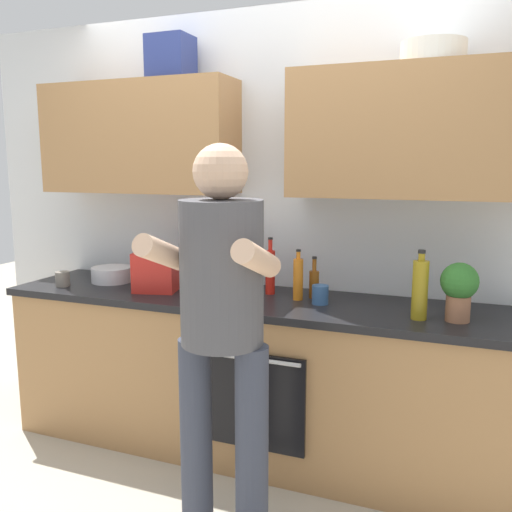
# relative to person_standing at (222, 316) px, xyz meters

# --- Properties ---
(ground_plane) EXTENTS (12.00, 12.00, 0.00)m
(ground_plane) POSITION_rel_person_standing_xyz_m (-0.17, 0.74, -1.01)
(ground_plane) COLOR #B2A893
(back_wall_unit) EXTENTS (4.00, 0.38, 2.50)m
(back_wall_unit) POSITION_rel_person_standing_xyz_m (-0.17, 1.01, 0.50)
(back_wall_unit) COLOR silver
(back_wall_unit) RESTS_ON ground
(counter) EXTENTS (2.84, 0.67, 0.90)m
(counter) POSITION_rel_person_standing_xyz_m (-0.17, 0.74, -0.56)
(counter) COLOR #A37547
(counter) RESTS_ON ground
(person_standing) EXTENTS (0.49, 0.45, 1.70)m
(person_standing) POSITION_rel_person_standing_xyz_m (0.00, 0.00, 0.00)
(person_standing) COLOR #383D4C
(person_standing) RESTS_ON ground
(bottle_hotsauce) EXTENTS (0.05, 0.05, 0.32)m
(bottle_hotsauce) POSITION_rel_person_standing_xyz_m (-0.10, 0.86, 0.02)
(bottle_hotsauce) COLOR red
(bottle_hotsauce) RESTS_ON counter
(bottle_syrup) EXTENTS (0.05, 0.05, 0.23)m
(bottle_syrup) POSITION_rel_person_standing_xyz_m (0.16, 0.85, -0.02)
(bottle_syrup) COLOR #8C4C14
(bottle_syrup) RESTS_ON counter
(bottle_oil) EXTENTS (0.07, 0.07, 0.33)m
(bottle_oil) POSITION_rel_person_standing_xyz_m (0.73, 0.63, 0.04)
(bottle_oil) COLOR olive
(bottle_oil) RESTS_ON counter
(bottle_juice) EXTENTS (0.05, 0.05, 0.27)m
(bottle_juice) POSITION_rel_person_standing_xyz_m (0.09, 0.78, 0.01)
(bottle_juice) COLOR orange
(bottle_juice) RESTS_ON counter
(bottle_soy) EXTENTS (0.07, 0.07, 0.35)m
(bottle_soy) POSITION_rel_person_standing_xyz_m (-0.29, 0.91, 0.03)
(bottle_soy) COLOR black
(bottle_soy) RESTS_ON counter
(cup_coffee) EXTENTS (0.08, 0.08, 0.11)m
(cup_coffee) POSITION_rel_person_standing_xyz_m (-0.37, 0.73, -0.05)
(cup_coffee) COLOR white
(cup_coffee) RESTS_ON counter
(cup_stoneware) EXTENTS (0.08, 0.08, 0.09)m
(cup_stoneware) POSITION_rel_person_standing_xyz_m (-1.32, 0.59, -0.06)
(cup_stoneware) COLOR slate
(cup_stoneware) RESTS_ON counter
(cup_tea) EXTENTS (0.09, 0.09, 0.10)m
(cup_tea) POSITION_rel_person_standing_xyz_m (0.22, 0.74, -0.06)
(cup_tea) COLOR #33598C
(cup_tea) RESTS_ON counter
(mixing_bowl) EXTENTS (0.25, 0.25, 0.09)m
(mixing_bowl) POSITION_rel_person_standing_xyz_m (-1.12, 0.80, -0.06)
(mixing_bowl) COLOR silver
(mixing_bowl) RESTS_ON counter
(potted_herb) EXTENTS (0.17, 0.17, 0.28)m
(potted_herb) POSITION_rel_person_standing_xyz_m (0.90, 0.66, 0.05)
(potted_herb) COLOR #9E6647
(potted_herb) RESTS_ON counter
(grocery_bag_crisps) EXTENTS (0.27, 0.24, 0.23)m
(grocery_bag_crisps) POSITION_rel_person_standing_xyz_m (-0.73, 0.69, 0.01)
(grocery_bag_crisps) COLOR red
(grocery_bag_crisps) RESTS_ON counter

